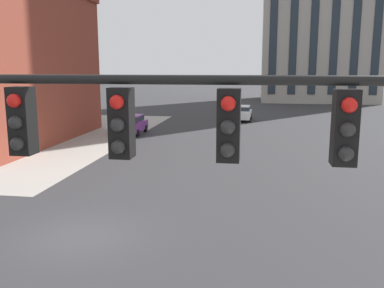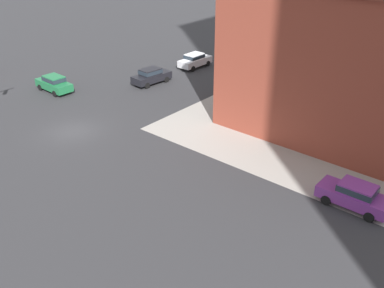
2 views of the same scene
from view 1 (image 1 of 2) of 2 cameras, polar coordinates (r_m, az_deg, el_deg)
The scene contains 4 objects.
ground_plane at distance 15.55m, azimuth -15.16°, elevation -12.14°, with size 320.00×320.00×0.00m, color #2D2D30.
traffic_signal_main at distance 5.55m, azimuth 16.74°, elevation -6.69°, with size 6.45×2.09×6.16m.
car_main_northbound_far at distance 37.39m, azimuth -8.13°, elevation 2.75°, with size 1.91×4.41×1.68m.
car_cross_westbound at distance 46.57m, azimuth 6.94°, elevation 4.29°, with size 2.00×4.45×1.68m.
Camera 1 is at (6.04, -13.07, 5.89)m, focal length 39.12 mm.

